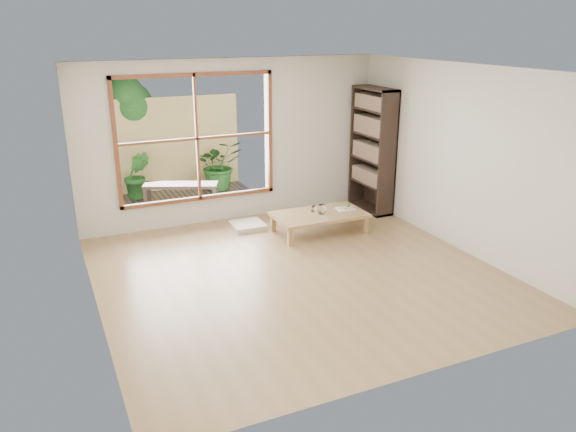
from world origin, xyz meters
name	(u,v)px	position (x,y,z in m)	size (l,w,h in m)	color
ground	(298,273)	(0.00, 0.00, 0.00)	(5.00, 5.00, 0.00)	#A27D51
low_table	(319,216)	(0.96, 1.24, 0.27)	(1.43, 0.82, 0.31)	#9A784A
floor_cushion	(248,225)	(0.02, 1.91, 0.04)	(0.50, 0.50, 0.07)	white
bookshelf	(373,150)	(2.31, 1.90, 1.05)	(0.34, 0.95, 2.11)	black
glass_tall	(321,209)	(0.98, 1.21, 0.39)	(0.08, 0.08, 0.15)	silver
glass_mid	(324,208)	(1.06, 1.28, 0.37)	(0.08, 0.08, 0.11)	silver
glass_short	(314,208)	(0.95, 1.41, 0.35)	(0.06, 0.06, 0.08)	silver
glass_small	(313,209)	(0.91, 1.36, 0.35)	(0.06, 0.06, 0.08)	silver
food_tray	(346,208)	(1.44, 1.25, 0.33)	(0.31, 0.24, 0.09)	white
deck	(184,204)	(-0.60, 3.56, 0.00)	(2.80, 2.00, 0.05)	#3A332A
garden_bench	(181,187)	(-0.67, 3.38, 0.37)	(1.32, 0.85, 0.41)	black
bamboo_fence	(168,144)	(-0.60, 4.56, 0.90)	(2.80, 0.06, 1.80)	tan
shrub_right	(219,164)	(0.29, 4.15, 0.51)	(0.87, 0.75, 0.96)	#295D22
shrub_left	(137,175)	(-1.28, 4.18, 0.47)	(0.48, 0.39, 0.88)	#295D22
garden_tree	(125,106)	(-1.28, 4.86, 1.63)	(1.04, 0.85, 2.22)	#4C3D2D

